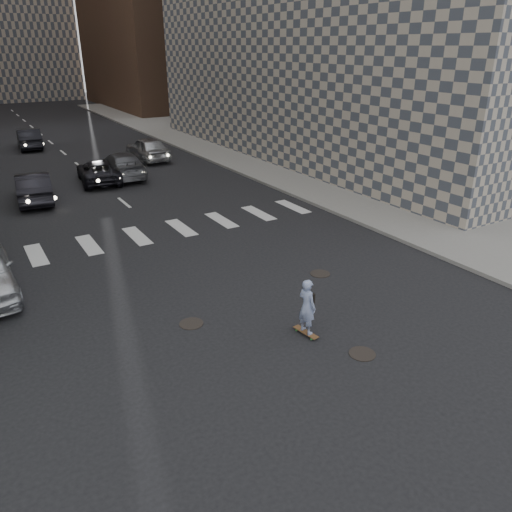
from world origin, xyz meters
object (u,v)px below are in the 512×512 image
Objects in this scene: traffic_car_b at (122,165)px; traffic_car_e at (29,139)px; skateboarder at (307,306)px; traffic_car_a at (34,187)px; traffic_car_d at (147,148)px; traffic_car_c at (98,171)px.

traffic_car_e is at bearing -72.66° from traffic_car_b.
skateboarder is 33.00m from traffic_car_e.
traffic_car_a is at bearing 96.29° from skateboarder.
traffic_car_b is at bearing 50.92° from traffic_car_d.
skateboarder is 24.53m from traffic_car_d.
traffic_car_d is (4.57, 4.43, 0.17)m from traffic_car_c.
traffic_car_d reaches higher than traffic_car_a.
traffic_car_b is at bearing 79.44° from skateboarder.
traffic_car_d is (8.42, 6.67, 0.05)m from traffic_car_a.
skateboarder reaches higher than traffic_car_b.
traffic_car_c is at bearing 83.80° from skateboarder.
traffic_car_d is at bearing 72.83° from skateboarder.
traffic_car_a is 6.04m from traffic_car_b.
traffic_car_c is 13.30m from traffic_car_e.
skateboarder is 0.33× the size of traffic_car_b.
traffic_car_d is (4.09, 24.19, -0.08)m from skateboarder.
traffic_car_a is 4.45m from traffic_car_c.
skateboarder reaches higher than traffic_car_a.
skateboarder is at bearing 89.42° from traffic_car_b.
traffic_car_b is 13.10m from traffic_car_e.
traffic_car_b reaches higher than traffic_car_c.
traffic_car_d reaches higher than traffic_car_b.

